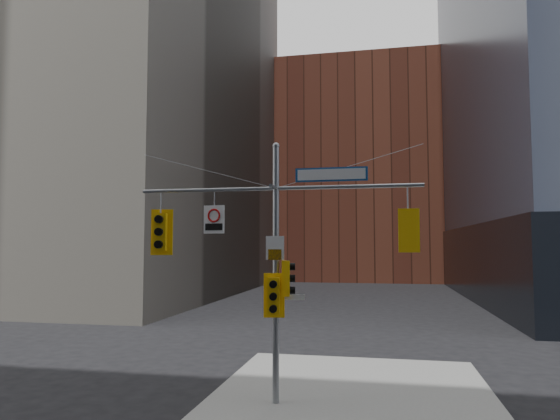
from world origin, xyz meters
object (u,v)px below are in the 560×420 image
at_px(traffic_light_pole_side, 287,278).
at_px(traffic_light_pole_front, 274,296).
at_px(traffic_light_east_arm, 408,231).
at_px(street_sign_blade, 331,174).
at_px(regulatory_sign_arm, 214,218).
at_px(traffic_light_west_arm, 160,232).
at_px(signal_assembly, 276,245).

xyz_separation_m(traffic_light_pole_side, traffic_light_pole_front, (-0.32, -0.28, -0.45)).
distance_m(traffic_light_east_arm, street_sign_blade, 2.54).
xyz_separation_m(traffic_light_east_arm, street_sign_blade, (-2.02, 0.00, 1.55)).
bearing_deg(traffic_light_pole_front, regulatory_sign_arm, 164.09).
bearing_deg(regulatory_sign_arm, traffic_light_west_arm, -173.61).
distance_m(signal_assembly, regulatory_sign_arm, 1.95).
relative_size(traffic_light_pole_front, regulatory_sign_arm, 1.50).
xyz_separation_m(traffic_light_pole_front, street_sign_blade, (1.55, 0.27, 3.30)).
bearing_deg(traffic_light_west_arm, traffic_light_pole_side, -11.55).
relative_size(signal_assembly, street_sign_blade, 4.04).
bearing_deg(traffic_light_pole_front, signal_assembly, 81.73).
bearing_deg(street_sign_blade, regulatory_sign_arm, -179.25).
distance_m(traffic_light_west_arm, traffic_light_pole_front, 3.87).
distance_m(signal_assembly, street_sign_blade, 2.48).
height_order(traffic_light_pole_side, regulatory_sign_arm, regulatory_sign_arm).
bearing_deg(traffic_light_east_arm, street_sign_blade, -3.87).
height_order(traffic_light_east_arm, traffic_light_pole_front, traffic_light_east_arm).
height_order(traffic_light_east_arm, regulatory_sign_arm, regulatory_sign_arm).
bearing_deg(traffic_light_pole_front, traffic_light_west_arm, 167.25).
distance_m(signal_assembly, traffic_light_east_arm, 3.59).
relative_size(signal_assembly, traffic_light_west_arm, 5.92).
distance_m(traffic_light_west_arm, regulatory_sign_arm, 1.69).
distance_m(traffic_light_east_arm, traffic_light_pole_front, 3.98).
bearing_deg(traffic_light_pole_side, street_sign_blade, -99.63).
bearing_deg(traffic_light_east_arm, traffic_light_pole_front, 0.49).
height_order(traffic_light_pole_front, regulatory_sign_arm, regulatory_sign_arm).
xyz_separation_m(traffic_light_west_arm, traffic_light_east_arm, (7.01, -0.01, 0.00)).
height_order(signal_assembly, traffic_light_west_arm, signal_assembly).
relative_size(traffic_light_west_arm, traffic_light_pole_side, 1.40).
bearing_deg(traffic_light_east_arm, traffic_light_pole_side, -4.03).
bearing_deg(traffic_light_pole_front, traffic_light_pole_side, 33.08).
xyz_separation_m(signal_assembly, traffic_light_pole_front, (-0.00, -0.27, -1.37)).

